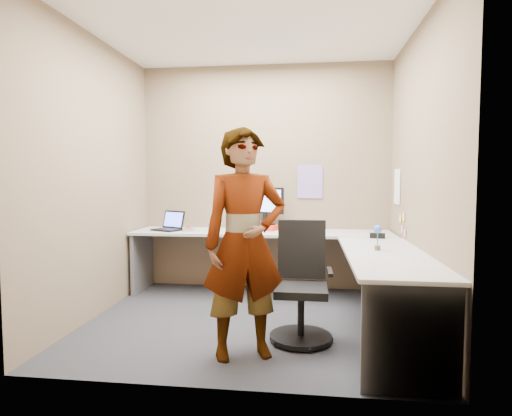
# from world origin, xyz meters

# --- Properties ---
(ground) EXTENTS (3.00, 3.00, 0.00)m
(ground) POSITION_xyz_m (0.00, 0.00, 0.00)
(ground) COLOR black
(ground) RESTS_ON ground
(wall_back) EXTENTS (3.00, 0.00, 3.00)m
(wall_back) POSITION_xyz_m (0.00, 1.30, 1.35)
(wall_back) COLOR brown
(wall_back) RESTS_ON ground
(wall_right) EXTENTS (0.00, 2.70, 2.70)m
(wall_right) POSITION_xyz_m (1.50, 0.00, 1.35)
(wall_right) COLOR brown
(wall_right) RESTS_ON ground
(wall_left) EXTENTS (0.00, 2.70, 2.70)m
(wall_left) POSITION_xyz_m (-1.50, 0.00, 1.35)
(wall_left) COLOR brown
(wall_left) RESTS_ON ground
(ceiling) EXTENTS (3.00, 3.00, 0.00)m
(ceiling) POSITION_xyz_m (0.00, 0.00, 2.70)
(ceiling) COLOR white
(ceiling) RESTS_ON wall_back
(desk) EXTENTS (2.98, 2.58, 0.73)m
(desk) POSITION_xyz_m (0.44, 0.39, 0.59)
(desk) COLOR #AFAFAF
(desk) RESTS_ON ground
(paper_ream) EXTENTS (0.35, 0.30, 0.06)m
(paper_ream) POSITION_xyz_m (0.03, 1.13, 0.76)
(paper_ream) COLOR red
(paper_ream) RESTS_ON desk
(monitor) EXTENTS (0.45, 0.21, 0.44)m
(monitor) POSITION_xyz_m (0.03, 1.15, 1.05)
(monitor) COLOR black
(monitor) RESTS_ON paper_ream
(laptop) EXTENTS (0.40, 0.37, 0.22)m
(laptop) POSITION_xyz_m (-1.08, 0.95, 0.79)
(laptop) COLOR black
(laptop) RESTS_ON desk
(trackball_mouse) EXTENTS (0.12, 0.08, 0.07)m
(trackball_mouse) POSITION_xyz_m (-0.82, 0.86, 0.76)
(trackball_mouse) COLOR #B7B7BC
(trackball_mouse) RESTS_ON desk
(origami) EXTENTS (0.10, 0.10, 0.06)m
(origami) POSITION_xyz_m (0.01, 0.75, 0.76)
(origami) COLOR white
(origami) RESTS_ON desk
(stapler) EXTENTS (0.15, 0.07, 0.05)m
(stapler) POSITION_xyz_m (1.24, 0.55, 0.76)
(stapler) COLOR black
(stapler) RESTS_ON desk
(flower) EXTENTS (0.07, 0.07, 0.22)m
(flower) POSITION_xyz_m (1.13, -0.19, 0.87)
(flower) COLOR brown
(flower) RESTS_ON desk
(calendar_purple) EXTENTS (0.30, 0.01, 0.40)m
(calendar_purple) POSITION_xyz_m (0.55, 1.29, 1.30)
(calendar_purple) COLOR #846BB7
(calendar_purple) RESTS_ON wall_back
(calendar_white) EXTENTS (0.01, 0.28, 0.38)m
(calendar_white) POSITION_xyz_m (1.49, 0.90, 1.25)
(calendar_white) COLOR white
(calendar_white) RESTS_ON wall_right
(sticky_note_a) EXTENTS (0.01, 0.07, 0.07)m
(sticky_note_a) POSITION_xyz_m (1.49, 0.55, 0.95)
(sticky_note_a) COLOR #F2E059
(sticky_note_a) RESTS_ON wall_right
(sticky_note_b) EXTENTS (0.01, 0.07, 0.07)m
(sticky_note_b) POSITION_xyz_m (1.49, 0.60, 0.82)
(sticky_note_b) COLOR pink
(sticky_note_b) RESTS_ON wall_right
(sticky_note_c) EXTENTS (0.01, 0.07, 0.07)m
(sticky_note_c) POSITION_xyz_m (1.49, 0.48, 0.80)
(sticky_note_c) COLOR pink
(sticky_note_c) RESTS_ON wall_right
(sticky_note_d) EXTENTS (0.01, 0.07, 0.07)m
(sticky_note_d) POSITION_xyz_m (1.49, 0.70, 0.92)
(sticky_note_d) COLOR #F2E059
(sticky_note_d) RESTS_ON wall_right
(office_chair) EXTENTS (0.51, 0.51, 0.97)m
(office_chair) POSITION_xyz_m (0.49, -0.37, 0.40)
(office_chair) COLOR black
(office_chair) RESTS_ON ground
(person) EXTENTS (0.74, 0.62, 1.72)m
(person) POSITION_xyz_m (0.08, -0.77, 0.86)
(person) COLOR #999399
(person) RESTS_ON ground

